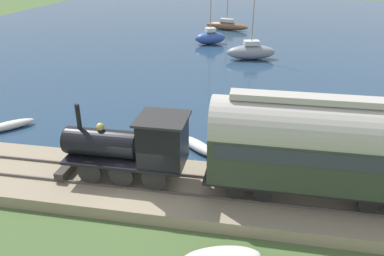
{
  "coord_description": "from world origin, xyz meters",
  "views": [
    {
      "loc": [
        -12.77,
        -4.78,
        9.82
      ],
      "look_at": [
        3.19,
        -1.81,
        2.22
      ],
      "focal_mm": 35.0,
      "sensor_mm": 36.0,
      "label": 1
    }
  ],
  "objects_px": {
    "sailboat_gray": "(251,51)",
    "rowboat_off_pier": "(198,146)",
    "steam_locomotive": "(134,144)",
    "sailboat_brown": "(227,25)",
    "rowboat_near_shore": "(298,139)",
    "rowboat_far_out": "(9,125)",
    "sailboat_blue": "(210,37)",
    "passenger_coach": "(319,145)"
  },
  "relations": [
    {
      "from": "sailboat_gray",
      "to": "rowboat_off_pier",
      "type": "bearing_deg",
      "value": 160.5
    },
    {
      "from": "passenger_coach",
      "to": "sailboat_brown",
      "type": "relative_size",
      "value": 1.33
    },
    {
      "from": "passenger_coach",
      "to": "rowboat_far_out",
      "type": "bearing_deg",
      "value": 74.37
    },
    {
      "from": "steam_locomotive",
      "to": "rowboat_far_out",
      "type": "relative_size",
      "value": 2.18
    },
    {
      "from": "sailboat_gray",
      "to": "rowboat_off_pier",
      "type": "height_order",
      "value": "sailboat_gray"
    },
    {
      "from": "rowboat_far_out",
      "to": "passenger_coach",
      "type": "bearing_deg",
      "value": -153.44
    },
    {
      "from": "steam_locomotive",
      "to": "rowboat_near_shore",
      "type": "bearing_deg",
      "value": -50.65
    },
    {
      "from": "sailboat_gray",
      "to": "steam_locomotive",
      "type": "bearing_deg",
      "value": 156.76
    },
    {
      "from": "passenger_coach",
      "to": "rowboat_far_out",
      "type": "relative_size",
      "value": 3.3
    },
    {
      "from": "sailboat_gray",
      "to": "rowboat_off_pier",
      "type": "distance_m",
      "value": 20.29
    },
    {
      "from": "passenger_coach",
      "to": "sailboat_blue",
      "type": "xyz_separation_m",
      "value": [
        30.68,
        8.55,
        -2.28
      ]
    },
    {
      "from": "sailboat_blue",
      "to": "rowboat_near_shore",
      "type": "height_order",
      "value": "sailboat_blue"
    },
    {
      "from": "steam_locomotive",
      "to": "sailboat_blue",
      "type": "distance_m",
      "value": 30.73
    },
    {
      "from": "sailboat_gray",
      "to": "rowboat_far_out",
      "type": "relative_size",
      "value": 3.38
    },
    {
      "from": "sailboat_brown",
      "to": "sailboat_gray",
      "type": "distance_m",
      "value": 16.19
    },
    {
      "from": "sailboat_brown",
      "to": "rowboat_far_out",
      "type": "bearing_deg",
      "value": -179.4
    },
    {
      "from": "sailboat_gray",
      "to": "rowboat_near_shore",
      "type": "bearing_deg",
      "value": 176.9
    },
    {
      "from": "sailboat_brown",
      "to": "rowboat_off_pier",
      "type": "xyz_separation_m",
      "value": [
        -35.86,
        -2.02,
        -0.35
      ]
    },
    {
      "from": "rowboat_near_shore",
      "to": "rowboat_off_pier",
      "type": "height_order",
      "value": "rowboat_near_shore"
    },
    {
      "from": "passenger_coach",
      "to": "sailboat_gray",
      "type": "bearing_deg",
      "value": 8.14
    },
    {
      "from": "sailboat_blue",
      "to": "steam_locomotive",
      "type": "bearing_deg",
      "value": 155.59
    },
    {
      "from": "rowboat_far_out",
      "to": "rowboat_off_pier",
      "type": "height_order",
      "value": "rowboat_off_pier"
    },
    {
      "from": "rowboat_far_out",
      "to": "rowboat_near_shore",
      "type": "bearing_deg",
      "value": -133.43
    },
    {
      "from": "rowboat_near_shore",
      "to": "rowboat_far_out",
      "type": "bearing_deg",
      "value": 84.33
    },
    {
      "from": "passenger_coach",
      "to": "rowboat_far_out",
      "type": "height_order",
      "value": "passenger_coach"
    },
    {
      "from": "steam_locomotive",
      "to": "rowboat_off_pier",
      "type": "height_order",
      "value": "steam_locomotive"
    },
    {
      "from": "steam_locomotive",
      "to": "sailboat_gray",
      "type": "height_order",
      "value": "sailboat_gray"
    },
    {
      "from": "steam_locomotive",
      "to": "rowboat_off_pier",
      "type": "relative_size",
      "value": 2.25
    },
    {
      "from": "rowboat_far_out",
      "to": "rowboat_off_pier",
      "type": "bearing_deg",
      "value": -140.39
    },
    {
      "from": "passenger_coach",
      "to": "rowboat_near_shore",
      "type": "bearing_deg",
      "value": 0.3
    },
    {
      "from": "passenger_coach",
      "to": "rowboat_near_shore",
      "type": "height_order",
      "value": "passenger_coach"
    },
    {
      "from": "passenger_coach",
      "to": "sailboat_brown",
      "type": "bearing_deg",
      "value": 10.62
    },
    {
      "from": "rowboat_off_pier",
      "to": "rowboat_far_out",
      "type": "bearing_deg",
      "value": 128.66
    },
    {
      "from": "passenger_coach",
      "to": "sailboat_gray",
      "type": "height_order",
      "value": "sailboat_gray"
    },
    {
      "from": "steam_locomotive",
      "to": "rowboat_near_shore",
      "type": "distance_m",
      "value": 9.97
    },
    {
      "from": "sailboat_brown",
      "to": "rowboat_near_shore",
      "type": "distance_m",
      "value": 34.82
    },
    {
      "from": "steam_locomotive",
      "to": "sailboat_blue",
      "type": "height_order",
      "value": "sailboat_blue"
    },
    {
      "from": "rowboat_near_shore",
      "to": "sailboat_blue",
      "type": "bearing_deg",
      "value": 9.11
    },
    {
      "from": "steam_locomotive",
      "to": "passenger_coach",
      "type": "height_order",
      "value": "passenger_coach"
    },
    {
      "from": "rowboat_off_pier",
      "to": "passenger_coach",
      "type": "bearing_deg",
      "value": -86.83
    },
    {
      "from": "passenger_coach",
      "to": "rowboat_off_pier",
      "type": "bearing_deg",
      "value": 51.93
    },
    {
      "from": "sailboat_brown",
      "to": "sailboat_blue",
      "type": "bearing_deg",
      "value": -169.98
    }
  ]
}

